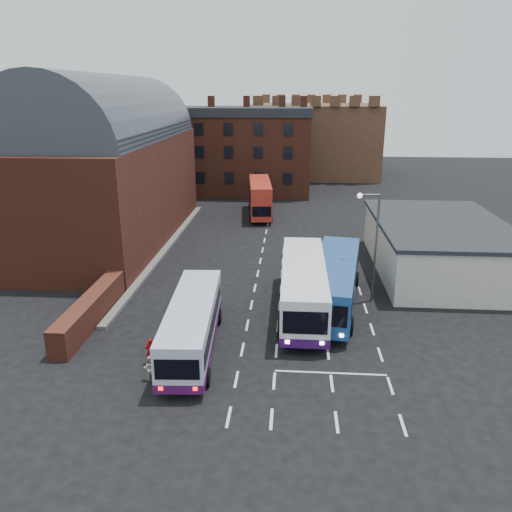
# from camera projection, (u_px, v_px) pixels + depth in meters

# --- Properties ---
(ground) EXTENTS (180.00, 180.00, 0.00)m
(ground) POSITION_uv_depth(u_px,v_px,m) (244.00, 343.00, 30.08)
(ground) COLOR black
(railway_station) EXTENTS (12.00, 28.00, 16.00)m
(railway_station) POSITION_uv_depth(u_px,v_px,m) (106.00, 164.00, 48.60)
(railway_station) COLOR #602B1E
(railway_station) RESTS_ON ground
(forecourt_wall) EXTENTS (1.20, 10.00, 1.80)m
(forecourt_wall) POSITION_uv_depth(u_px,v_px,m) (91.00, 310.00, 32.40)
(forecourt_wall) COLOR #602B1E
(forecourt_wall) RESTS_ON ground
(cream_building) EXTENTS (10.40, 16.40, 4.25)m
(cream_building) POSITION_uv_depth(u_px,v_px,m) (439.00, 246.00, 41.58)
(cream_building) COLOR beige
(cream_building) RESTS_ON ground
(brick_terrace) EXTENTS (22.00, 10.00, 11.00)m
(brick_terrace) POSITION_uv_depth(u_px,v_px,m) (233.00, 155.00, 72.26)
(brick_terrace) COLOR brown
(brick_terrace) RESTS_ON ground
(castle_keep) EXTENTS (22.00, 22.00, 12.00)m
(castle_keep) POSITION_uv_depth(u_px,v_px,m) (312.00, 139.00, 90.17)
(castle_keep) COLOR brown
(castle_keep) RESTS_ON ground
(bus_white_outbound) EXTENTS (3.23, 10.94, 2.95)m
(bus_white_outbound) POSITION_uv_depth(u_px,v_px,m) (192.00, 322.00, 28.88)
(bus_white_outbound) COLOR silver
(bus_white_outbound) RESTS_ON ground
(bus_white_inbound) EXTENTS (3.19, 12.59, 3.43)m
(bus_white_inbound) POSITION_uv_depth(u_px,v_px,m) (303.00, 284.00, 33.77)
(bus_white_inbound) COLOR white
(bus_white_inbound) RESTS_ON ground
(bus_blue) EXTENTS (4.65, 12.53, 3.34)m
(bus_blue) POSITION_uv_depth(u_px,v_px,m) (335.00, 280.00, 34.52)
(bus_blue) COLOR navy
(bus_blue) RESTS_ON ground
(bus_red_double) EXTENTS (3.44, 10.64, 4.18)m
(bus_red_double) POSITION_uv_depth(u_px,v_px,m) (260.00, 197.00, 59.84)
(bus_red_double) COLOR red
(bus_red_double) RESTS_ON ground
(street_lamp) EXTENTS (1.61, 0.43, 7.92)m
(street_lamp) POSITION_uv_depth(u_px,v_px,m) (372.00, 238.00, 34.52)
(street_lamp) COLOR #4A4B4C
(street_lamp) RESTS_ON ground
(pedestrian_red) EXTENTS (0.67, 0.60, 1.54)m
(pedestrian_red) POSITION_uv_depth(u_px,v_px,m) (150.00, 351.00, 27.60)
(pedestrian_red) COLOR #9E0607
(pedestrian_red) RESTS_ON ground
(pedestrian_beige) EXTENTS (0.73, 0.60, 1.38)m
(pedestrian_beige) POSITION_uv_depth(u_px,v_px,m) (150.00, 368.00, 26.09)
(pedestrian_beige) COLOR beige
(pedestrian_beige) RESTS_ON ground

